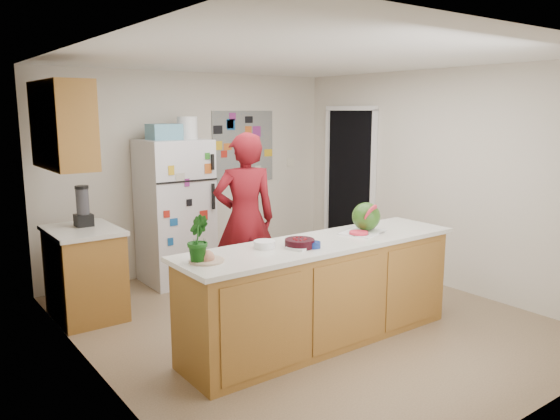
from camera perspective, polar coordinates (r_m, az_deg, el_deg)
floor at (r=5.51m, az=2.46°, el=-11.42°), size 4.00×4.50×0.02m
wall_back at (r=7.06m, az=-9.07°, el=3.88°), size 4.00×0.02×2.50m
wall_left at (r=4.23m, az=-19.16°, el=-0.89°), size 0.02×4.50×2.50m
wall_right at (r=6.61m, az=16.26°, el=3.16°), size 0.02×4.50×2.50m
ceiling at (r=5.13m, az=2.68°, el=15.70°), size 4.00×4.50×0.02m
doorway at (r=7.58m, az=7.34°, el=2.62°), size 0.03×0.85×2.04m
peninsula_base at (r=4.87m, az=4.38°, el=-8.76°), size 2.60×0.62×0.88m
peninsula_top at (r=4.74m, az=4.45°, el=-3.49°), size 2.68×0.70×0.04m
side_counter_base at (r=5.76m, az=-19.69°, el=-6.39°), size 0.60×0.80×0.86m
side_counter_top at (r=5.66m, az=-19.96°, el=-2.02°), size 0.64×0.84×0.04m
upper_cabinets at (r=5.46m, az=-21.80°, el=8.25°), size 0.35×1.00×0.80m
refrigerator at (r=6.58m, az=-10.92°, el=-0.17°), size 0.75×0.70×1.70m
fridge_top_bin at (r=6.44m, az=-12.02°, el=7.99°), size 0.35×0.28×0.18m
photo_collage at (r=7.39m, az=-3.86°, el=6.61°), size 0.95×0.01×0.95m
person at (r=5.73m, az=-3.69°, el=-0.98°), size 0.77×0.62×1.81m
blender_appliance at (r=5.73m, az=-19.90°, el=0.27°), size 0.12×0.12×0.38m
cutting_board at (r=5.09m, az=8.64°, el=-2.30°), size 0.48×0.42×0.01m
watermelon at (r=5.12m, az=9.00°, el=-0.67°), size 0.26×0.26×0.26m
watermelon_slice at (r=4.98m, az=8.23°, el=-2.37°), size 0.17×0.17×0.02m
cherry_bowl at (r=4.50m, az=2.07°, el=-3.49°), size 0.31×0.31×0.07m
white_bowl at (r=4.48m, az=-1.63°, el=-3.61°), size 0.21×0.21×0.06m
cobalt_bowl at (r=4.50m, az=3.49°, el=-3.65°), size 0.14×0.14×0.05m
plate at (r=4.13m, az=-7.68°, el=-5.26°), size 0.34×0.34×0.02m
paper_towel at (r=4.47m, az=2.09°, el=-3.92°), size 0.23×0.22×0.02m
keys at (r=5.10m, az=10.43°, el=-2.34°), size 0.09×0.05×0.01m
potted_plant at (r=4.08m, az=-8.66°, el=-3.04°), size 0.21×0.23×0.35m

